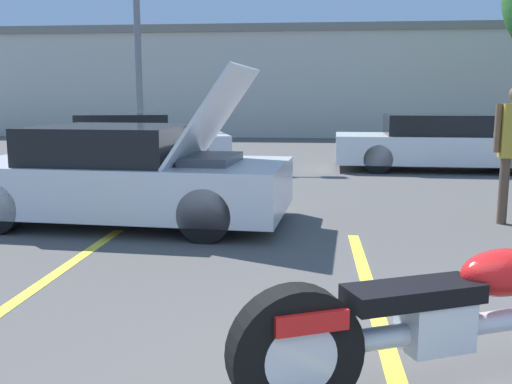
{
  "coord_description": "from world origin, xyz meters",
  "views": [
    {
      "loc": [
        -0.81,
        -1.93,
        1.59
      ],
      "look_at": [
        -1.26,
        2.78,
        0.8
      ],
      "focal_mm": 40.0,
      "sensor_mm": 36.0,
      "label": 1
    }
  ],
  "objects_px": {
    "motorcycle": "(456,318)",
    "show_car_hood_open": "(127,176)",
    "parked_car_left_row": "(129,143)",
    "parked_car_mid_row": "(441,144)"
  },
  "relations": [
    {
      "from": "motorcycle",
      "to": "parked_car_left_row",
      "type": "relative_size",
      "value": 0.53
    },
    {
      "from": "motorcycle",
      "to": "show_car_hood_open",
      "type": "bearing_deg",
      "value": 104.77
    },
    {
      "from": "show_car_hood_open",
      "to": "parked_car_left_row",
      "type": "bearing_deg",
      "value": 111.92
    },
    {
      "from": "motorcycle",
      "to": "parked_car_mid_row",
      "type": "xyz_separation_m",
      "value": [
        2.04,
        9.8,
        0.17
      ]
    },
    {
      "from": "parked_car_left_row",
      "to": "motorcycle",
      "type": "bearing_deg",
      "value": -79.73
    },
    {
      "from": "parked_car_mid_row",
      "to": "parked_car_left_row",
      "type": "xyz_separation_m",
      "value": [
        -6.83,
        -0.56,
        0.01
      ]
    },
    {
      "from": "motorcycle",
      "to": "show_car_hood_open",
      "type": "height_order",
      "value": "show_car_hood_open"
    },
    {
      "from": "parked_car_mid_row",
      "to": "show_car_hood_open",
      "type": "bearing_deg",
      "value": -129.41
    },
    {
      "from": "parked_car_mid_row",
      "to": "parked_car_left_row",
      "type": "relative_size",
      "value": 1.02
    },
    {
      "from": "motorcycle",
      "to": "parked_car_left_row",
      "type": "xyz_separation_m",
      "value": [
        -4.79,
        9.24,
        0.18
      ]
    }
  ]
}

